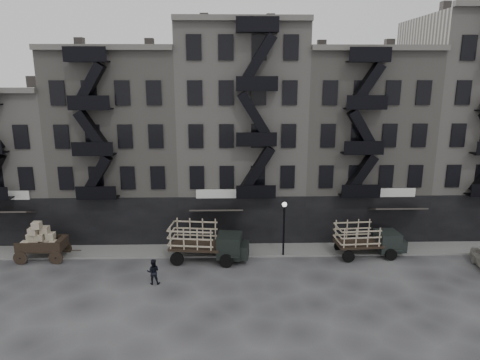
{
  "coord_description": "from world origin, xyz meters",
  "views": [
    {
      "loc": [
        -1.01,
        -27.11,
        13.3
      ],
      "look_at": [
        -0.21,
        4.0,
        5.61
      ],
      "focal_mm": 32.0,
      "sensor_mm": 36.0,
      "label": 1
    }
  ],
  "objects_px": {
    "wagon": "(40,238)",
    "pedestrian_mid": "(153,272)",
    "stake_truck_east": "(368,237)",
    "stake_truck_west": "(207,239)"
  },
  "relations": [
    {
      "from": "stake_truck_east",
      "to": "pedestrian_mid",
      "type": "distance_m",
      "value": 15.89
    },
    {
      "from": "wagon",
      "to": "stake_truck_east",
      "type": "bearing_deg",
      "value": 0.28
    },
    {
      "from": "wagon",
      "to": "stake_truck_east",
      "type": "height_order",
      "value": "wagon"
    },
    {
      "from": "wagon",
      "to": "stake_truck_east",
      "type": "xyz_separation_m",
      "value": [
        24.24,
        0.01,
        -0.23
      ]
    },
    {
      "from": "wagon",
      "to": "pedestrian_mid",
      "type": "distance_m",
      "value": 9.81
    },
    {
      "from": "wagon",
      "to": "stake_truck_west",
      "type": "distance_m",
      "value": 12.21
    },
    {
      "from": "stake_truck_west",
      "to": "stake_truck_east",
      "type": "distance_m",
      "value": 12.05
    },
    {
      "from": "wagon",
      "to": "pedestrian_mid",
      "type": "height_order",
      "value": "wagon"
    },
    {
      "from": "stake_truck_east",
      "to": "pedestrian_mid",
      "type": "xyz_separation_m",
      "value": [
        -15.35,
        -4.06,
        -0.62
      ]
    },
    {
      "from": "stake_truck_west",
      "to": "stake_truck_east",
      "type": "xyz_separation_m",
      "value": [
        12.04,
        0.49,
        -0.15
      ]
    }
  ]
}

